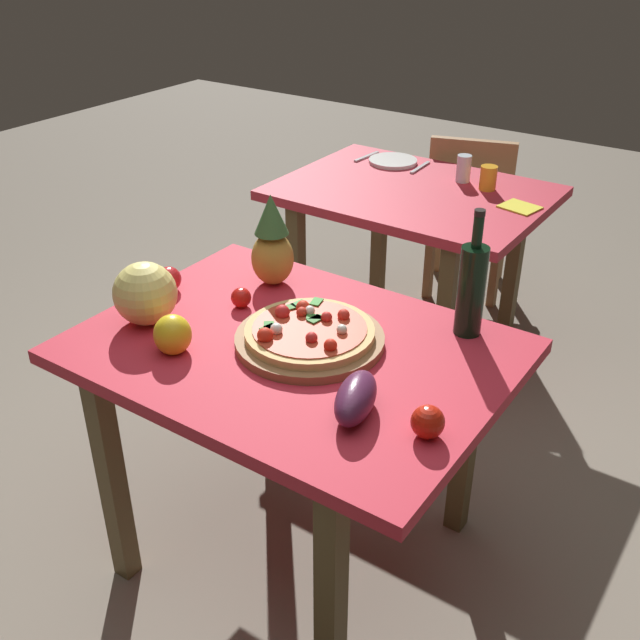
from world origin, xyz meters
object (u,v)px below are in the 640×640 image
at_px(melon, 145,294).
at_px(drinking_glass_juice, 488,178).
at_px(background_table, 412,213).
at_px(dining_chair, 470,207).
at_px(tomato_at_corner, 428,422).
at_px(dinner_plate, 393,161).
at_px(tomato_by_bottle, 241,298).
at_px(knife_utensil, 420,167).
at_px(tomato_near_board, 169,279).
at_px(eggplant, 356,398).
at_px(wine_bottle, 471,288).
at_px(fork_utensil, 367,157).
at_px(display_table, 294,376).
at_px(napkin_folded, 520,207).
at_px(bell_pepper, 173,335).
at_px(pizza_board, 310,339).
at_px(pineapple_left, 272,244).
at_px(pizza, 308,330).
at_px(drinking_glass_water, 464,168).

distance_m(melon, drinking_glass_juice, 1.62).
bearing_deg(background_table, dining_chair, 90.26).
bearing_deg(tomato_at_corner, dinner_plate, 121.75).
distance_m(tomato_by_bottle, knife_utensil, 1.46).
relative_size(dining_chair, tomato_near_board, 11.05).
distance_m(eggplant, knife_utensil, 1.85).
distance_m(wine_bottle, fork_utensil, 1.61).
relative_size(eggplant, tomato_near_board, 2.60).
height_order(display_table, tomato_near_board, tomato_near_board).
xyz_separation_m(dining_chair, eggplant, (0.63, -2.08, 0.33)).
relative_size(eggplant, dinner_plate, 0.91).
height_order(dining_chair, napkin_folded, dining_chair).
relative_size(background_table, bell_pepper, 9.69).
relative_size(melon, bell_pepper, 1.61).
xyz_separation_m(pizza_board, pineapple_left, (-0.31, 0.23, 0.12)).
bearing_deg(napkin_folded, tomato_at_corner, -76.51).
height_order(display_table, fork_utensil, fork_utensil).
height_order(display_table, pizza_board, pizza_board).
xyz_separation_m(background_table, pineapple_left, (0.05, -1.02, 0.24)).
height_order(pizza_board, tomato_by_bottle, tomato_by_bottle).
distance_m(dining_chair, knife_utensil, 0.49).
height_order(background_table, pizza_board, pizza_board).
relative_size(wine_bottle, eggplant, 1.83).
bearing_deg(display_table, eggplant, -28.69).
xyz_separation_m(tomato_at_corner, knife_utensil, (-0.90, 1.68, -0.04)).
bearing_deg(tomato_near_board, napkin_folded, 63.52).
height_order(wine_bottle, melon, wine_bottle).
bearing_deg(bell_pepper, drinking_glass_juice, 83.62).
xyz_separation_m(eggplant, tomato_at_corner, (0.18, 0.02, -0.01)).
distance_m(eggplant, tomato_at_corner, 0.18).
height_order(wine_bottle, tomato_by_bottle, wine_bottle).
xyz_separation_m(tomato_near_board, fork_utensil, (-0.19, 1.49, -0.03)).
height_order(pizza_board, knife_utensil, pizza_board).
bearing_deg(pineapple_left, drinking_glass_juice, 79.83).
bearing_deg(melon, pizza_board, 19.88).
relative_size(tomato_by_bottle, napkin_folded, 0.43).
height_order(wine_bottle, tomato_at_corner, wine_bottle).
relative_size(display_table, bell_pepper, 10.24).
bearing_deg(tomato_at_corner, eggplant, -173.55).
xyz_separation_m(dining_chair, pizza, (0.35, -1.88, 0.32)).
bearing_deg(melon, dinner_plate, 94.78).
relative_size(melon, drinking_glass_water, 1.59).
bearing_deg(pizza_board, tomato_near_board, 178.49).
bearing_deg(tomato_at_corner, tomato_by_bottle, 162.33).
relative_size(pineapple_left, bell_pepper, 2.62).
bearing_deg(knife_utensil, eggplant, -69.66).
height_order(pizza, drinking_glass_water, drinking_glass_water).
xyz_separation_m(background_table, tomato_by_bottle, (0.06, -1.19, 0.14)).
xyz_separation_m(eggplant, knife_utensil, (-0.72, 1.70, -0.04)).
bearing_deg(tomato_at_corner, wine_bottle, 104.20).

